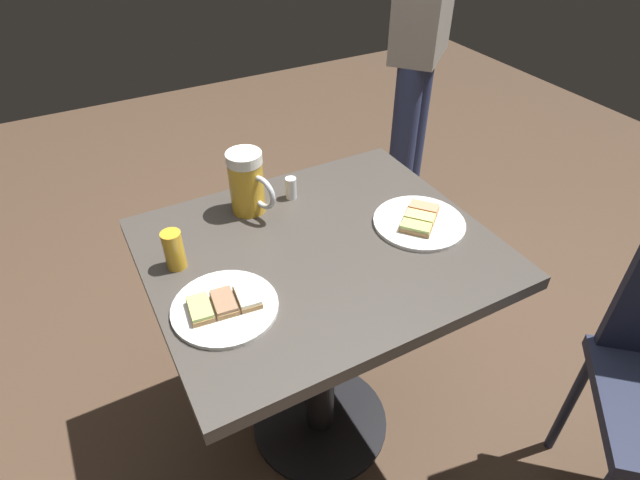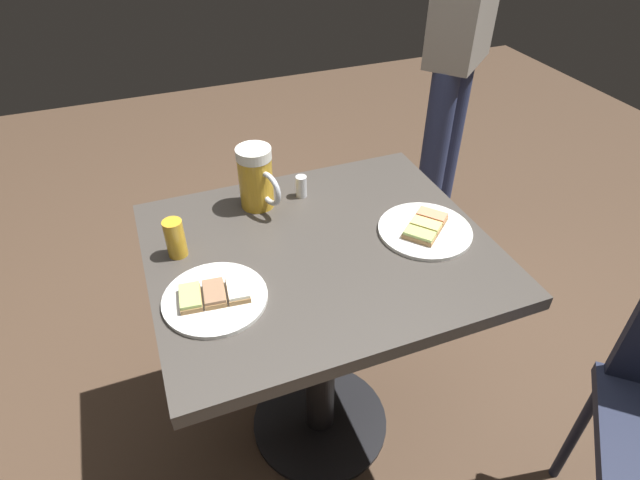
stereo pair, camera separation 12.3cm
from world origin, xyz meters
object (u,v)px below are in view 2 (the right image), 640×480
Objects in this scene: plate_far at (215,297)px; salt_shaker at (301,186)px; beer_glass_small at (175,238)px; beer_mug at (257,178)px; patron_standing at (459,44)px; plate_near at (425,229)px.

plate_far is 3.67× the size of salt_shaker.
beer_glass_small is 0.38m from salt_shaker.
beer_mug is (0.19, 0.31, 0.08)m from plate_far.
patron_standing is at bearing 30.44° from beer_glass_small.
beer_glass_small reaches higher than plate_far.
plate_far is at bearing -74.91° from beer_glass_small.
plate_near is 1.06m from patron_standing.
beer_mug reaches higher than plate_far.
plate_far is at bearing -134.38° from salt_shaker.
plate_far is 0.44m from salt_shaker.
plate_far is 2.34× the size of beer_glass_small.
salt_shaker is (0.36, 0.13, -0.02)m from beer_glass_small.
plate_far is 0.15× the size of patron_standing.
patron_standing is (1.22, 0.72, 0.09)m from beer_glass_small.
plate_near is 0.15× the size of patron_standing.
plate_far is 1.33× the size of beer_mug.
plate_near is 0.36m from salt_shaker.
beer_glass_small reaches higher than plate_near.
patron_standing reaches higher than plate_near.
patron_standing reaches higher than plate_far.
beer_glass_small is at bearing -9.64° from patron_standing.
beer_glass_small is at bearing 105.09° from plate_far.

